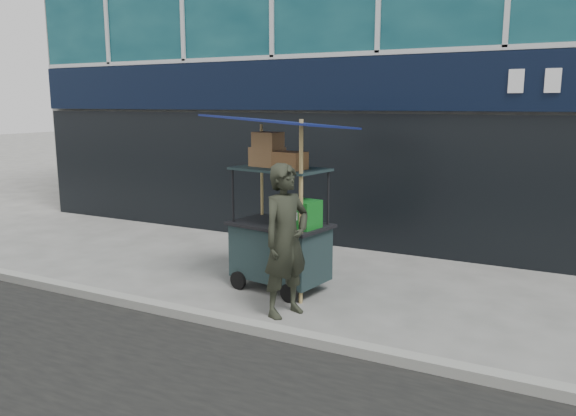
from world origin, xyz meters
The scene contains 4 objects.
ground centered at (0.00, 0.00, 0.00)m, with size 80.00×80.00×0.00m, color #61615C.
curb centered at (0.00, -0.20, 0.06)m, with size 80.00×0.18×0.12m, color gray.
vendor_cart centered at (-0.46, 1.31, 0.85)m, with size 1.98×1.55×2.43m.
vendor_man centered at (0.06, 0.48, 0.94)m, with size 0.68×0.45×1.88m, color black.
Camera 1 is at (3.11, -5.37, 2.58)m, focal length 35.00 mm.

